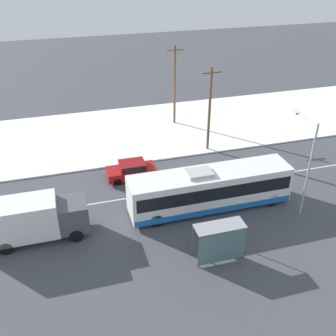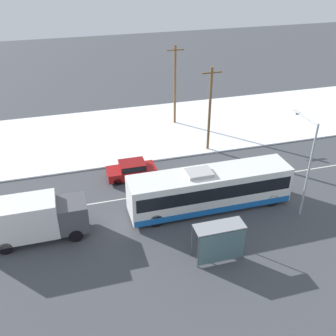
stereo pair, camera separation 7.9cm
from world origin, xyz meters
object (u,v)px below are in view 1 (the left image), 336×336
(streetlamp, at_px, (306,155))
(utility_pole_roadside, at_px, (210,109))
(sedan_car, at_px, (132,169))
(bus_shelter, at_px, (221,238))
(utility_pole_snowlot, at_px, (175,84))
(pedestrian_at_stop, at_px, (206,231))
(city_bus, at_px, (210,189))
(box_truck, at_px, (32,219))

(streetlamp, height_order, utility_pole_roadside, utility_pole_roadside)
(streetlamp, distance_m, utility_pole_roadside, 11.05)
(streetlamp, bearing_deg, sedan_car, 144.29)
(bus_shelter, relative_size, utility_pole_snowlot, 0.37)
(pedestrian_at_stop, relative_size, utility_pole_roadside, 0.23)
(streetlamp, bearing_deg, utility_pole_snowlot, 102.94)
(city_bus, bearing_deg, sedan_car, 129.63)
(city_bus, height_order, pedestrian_at_stop, city_bus)
(bus_shelter, height_order, utility_pole_roadside, utility_pole_roadside)
(city_bus, distance_m, box_truck, 12.35)
(city_bus, height_order, bus_shelter, city_bus)
(pedestrian_at_stop, bearing_deg, utility_pole_roadside, 68.34)
(pedestrian_at_stop, relative_size, utility_pole_snowlot, 0.21)
(pedestrian_at_stop, relative_size, bus_shelter, 0.58)
(utility_pole_roadside, bearing_deg, utility_pole_snowlot, 100.07)
(city_bus, distance_m, bus_shelter, 5.54)
(pedestrian_at_stop, xyz_separation_m, bus_shelter, (0.36, -1.51, 0.59))
(streetlamp, bearing_deg, box_truck, 174.18)
(sedan_car, distance_m, pedestrian_at_stop, 9.91)
(streetlamp, bearing_deg, city_bus, 161.24)
(bus_shelter, distance_m, streetlamp, 8.61)
(box_truck, relative_size, streetlamp, 0.95)
(city_bus, distance_m, utility_pole_roadside, 9.56)
(streetlamp, distance_m, utility_pole_snowlot, 17.90)
(sedan_car, bearing_deg, utility_pole_snowlot, -124.26)
(box_truck, bearing_deg, city_bus, 0.78)
(sedan_car, relative_size, bus_shelter, 1.31)
(utility_pole_snowlot, bearing_deg, pedestrian_at_stop, -101.05)
(city_bus, xyz_separation_m, streetlamp, (6.01, -2.04, 2.98))
(sedan_car, height_order, bus_shelter, bus_shelter)
(sedan_car, bearing_deg, pedestrian_at_stop, 107.01)
(bus_shelter, xyz_separation_m, utility_pole_snowlot, (3.40, 20.76, 2.67))
(streetlamp, height_order, utility_pole_snowlot, utility_pole_snowlot)
(sedan_car, bearing_deg, box_truck, 36.99)
(box_truck, height_order, utility_pole_roadside, utility_pole_roadside)
(sedan_car, distance_m, streetlamp, 13.66)
(streetlamp, xyz_separation_m, utility_pole_snowlot, (-4.01, 17.44, -0.20))
(streetlamp, relative_size, utility_pole_snowlot, 0.85)
(sedan_car, xyz_separation_m, streetlamp, (10.66, -7.66, 3.76))
(pedestrian_at_stop, height_order, utility_pole_roadside, utility_pole_roadside)
(bus_shelter, bearing_deg, sedan_car, 106.52)
(utility_pole_snowlot, bearing_deg, bus_shelter, -99.30)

